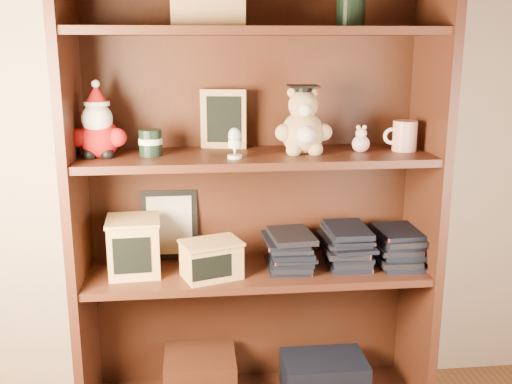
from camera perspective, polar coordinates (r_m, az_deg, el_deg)
bookcase at (r=2.05m, az=-0.22°, el=-0.78°), size 1.20×0.35×1.60m
shelf_lower at (r=2.08m, az=0.00°, el=-7.58°), size 1.14×0.33×0.02m
shelf_upper at (r=1.96m, az=0.00°, el=3.32°), size 1.14×0.33×0.02m
santa_plush at (r=1.95m, az=-14.80°, el=5.87°), size 0.18×0.13×0.25m
teachers_tin at (r=1.95m, az=-10.01°, el=4.68°), size 0.08×0.08×0.08m
chalkboard_plaque at (r=2.05m, az=-3.11°, el=6.86°), size 0.16×0.10×0.20m
egg_cup at (r=1.87m, az=-2.05°, el=4.79°), size 0.05×0.05×0.10m
grad_teddy_bear at (r=1.96m, az=4.50°, el=6.20°), size 0.19×0.16×0.23m
pink_figurine at (r=2.02m, az=9.95°, el=4.78°), size 0.06×0.06×0.09m
teacher_mug at (r=2.07m, az=13.92°, el=5.21°), size 0.11×0.08×0.10m
certificate_frame at (r=2.15m, az=-8.23°, el=-3.09°), size 0.20×0.05×0.25m
treats_box at (r=2.04m, az=-11.53°, el=-5.03°), size 0.18×0.18×0.19m
pencils_box at (r=1.98m, az=-4.28°, el=-6.39°), size 0.22×0.19×0.12m
book_stack_left at (r=2.06m, az=3.08°, el=-5.48°), size 0.14×0.20×0.13m
book_stack_mid at (r=2.10m, az=8.66°, el=-5.02°), size 0.14×0.20×0.14m
book_stack_right at (r=2.16m, az=13.36°, el=-5.17°), size 0.14×0.20×0.11m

